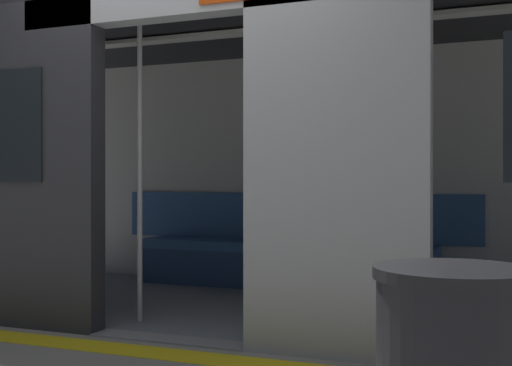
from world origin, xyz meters
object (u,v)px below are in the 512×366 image
at_px(train_car, 232,114).
at_px(bench_seat, 282,253).
at_px(grab_pole_far, 271,167).
at_px(person_seated, 308,219).
at_px(handbag, 354,235).
at_px(book, 274,240).
at_px(grab_pole_door, 140,167).

xyz_separation_m(train_car, bench_seat, (-0.08, -0.96, -1.20)).
bearing_deg(bench_seat, grab_pole_far, 106.88).
distance_m(train_car, grab_pole_far, 0.92).
distance_m(person_seated, handbag, 0.43).
xyz_separation_m(person_seated, book, (0.38, -0.13, -0.21)).
height_order(bench_seat, grab_pole_door, grab_pole_door).
distance_m(book, grab_pole_far, 1.85).
bearing_deg(train_car, handbag, -126.20).
height_order(person_seated, grab_pole_far, grab_pole_far).
height_order(grab_pole_door, grab_pole_far, same).
relative_size(bench_seat, person_seated, 2.42).
distance_m(handbag, grab_pole_far, 1.72).
bearing_deg(grab_pole_door, book, -101.56).
bearing_deg(person_seated, bench_seat, -11.19).
height_order(train_car, bench_seat, train_car).
relative_size(person_seated, grab_pole_door, 0.53).
relative_size(train_car, book, 29.09).
distance_m(bench_seat, person_seated, 0.43).
xyz_separation_m(handbag, grab_pole_door, (1.13, 1.75, 0.58)).
bearing_deg(grab_pole_door, train_car, -117.93).
bearing_deg(grab_pole_door, handbag, -122.89).
xyz_separation_m(train_car, handbag, (-0.74, -1.01, -1.01)).
bearing_deg(person_seated, grab_pole_door, 65.68).
bearing_deg(grab_pole_far, book, -70.39).
height_order(person_seated, book, person_seated).
bearing_deg(person_seated, grab_pole_far, 97.66).
relative_size(bench_seat, handbag, 10.76).
relative_size(train_car, bench_seat, 2.29).
height_order(bench_seat, book, book).
relative_size(train_car, grab_pole_far, 2.93).
relative_size(book, grab_pole_far, 0.10).
height_order(train_car, handbag, train_car).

